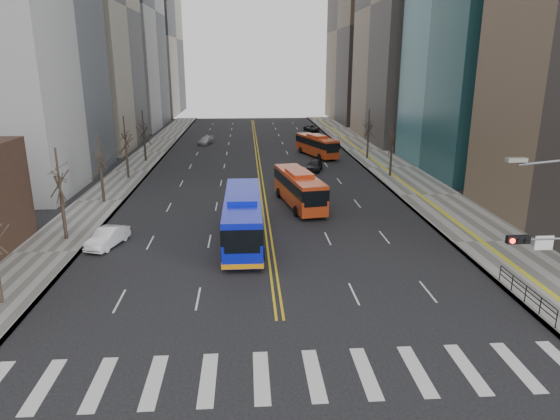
% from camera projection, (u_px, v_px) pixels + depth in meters
% --- Properties ---
extents(ground, '(220.00, 220.00, 0.00)m').
position_uv_depth(ground, '(288.00, 376.00, 22.32)').
color(ground, black).
extents(sidewalk_right, '(7.00, 130.00, 0.15)m').
position_uv_depth(sidewalk_right, '(390.00, 168.00, 66.51)').
color(sidewalk_right, slate).
rests_on(sidewalk_right, ground).
extents(sidewalk_left, '(5.00, 130.00, 0.15)m').
position_uv_depth(sidewalk_left, '(132.00, 171.00, 64.29)').
color(sidewalk_left, slate).
rests_on(sidewalk_left, ground).
extents(crosswalk, '(26.70, 4.00, 0.01)m').
position_uv_depth(crosswalk, '(288.00, 376.00, 22.32)').
color(crosswalk, silver).
rests_on(crosswalk, ground).
extents(centerline, '(0.55, 100.00, 0.01)m').
position_uv_depth(centerline, '(258.00, 156.00, 74.96)').
color(centerline, gold).
rests_on(centerline, ground).
extents(pedestrian_railing, '(0.06, 6.06, 1.02)m').
position_uv_depth(pedestrian_railing, '(526.00, 291.00, 28.76)').
color(pedestrian_railing, black).
rests_on(pedestrian_railing, sidewalk_right).
extents(street_trees, '(35.20, 47.20, 7.60)m').
position_uv_depth(street_trees, '(195.00, 146.00, 53.55)').
color(street_trees, '#2C241B').
rests_on(street_trees, ground).
extents(blue_bus, '(3.09, 13.25, 3.83)m').
position_uv_depth(blue_bus, '(243.00, 216.00, 38.83)').
color(blue_bus, '#0D1ACC').
rests_on(blue_bus, ground).
extents(red_bus_near, '(4.28, 11.13, 3.45)m').
position_uv_depth(red_bus_near, '(299.00, 187.00, 48.56)').
color(red_bus_near, red).
rests_on(red_bus_near, ground).
extents(red_bus_far, '(5.43, 10.32, 3.23)m').
position_uv_depth(red_bus_far, '(317.00, 144.00, 74.69)').
color(red_bus_far, red).
rests_on(red_bus_far, ground).
extents(car_white, '(2.70, 4.57, 1.42)m').
position_uv_depth(car_white, '(107.00, 237.00, 37.97)').
color(car_white, white).
rests_on(car_white, ground).
extents(car_dark_mid, '(2.91, 4.67, 1.48)m').
position_uv_depth(car_dark_mid, '(314.00, 165.00, 64.73)').
color(car_dark_mid, black).
rests_on(car_dark_mid, ground).
extents(car_silver, '(2.92, 4.66, 1.26)m').
position_uv_depth(car_silver, '(206.00, 141.00, 86.18)').
color(car_silver, '#A6A7AC').
rests_on(car_silver, ground).
extents(car_dark_far, '(3.19, 5.07, 1.31)m').
position_uv_depth(car_dark_far, '(312.00, 128.00, 102.43)').
color(car_dark_far, black).
rests_on(car_dark_far, ground).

